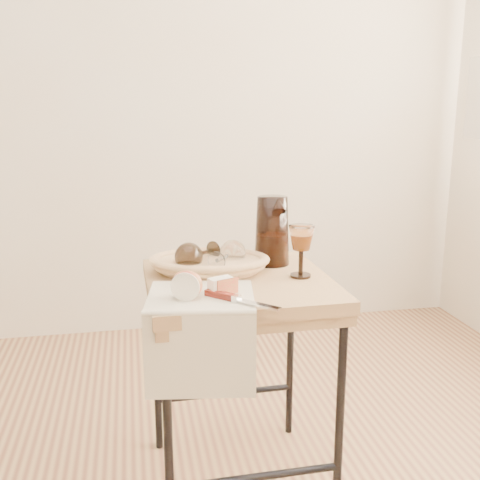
{
  "coord_description": "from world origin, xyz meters",
  "views": [
    {
      "loc": [
        0.03,
        -1.1,
        1.17
      ],
      "look_at": [
        0.33,
        0.44,
        0.8
      ],
      "focal_mm": 42.55,
      "sensor_mm": 36.0,
      "label": 1
    }
  ],
  "objects": [
    {
      "name": "table_knife",
      "position": [
        0.29,
        0.24,
        0.69
      ],
      "size": [
        0.17,
        0.17,
        0.02
      ],
      "primitive_type": null,
      "rotation": [
        0.0,
        0.0,
        -0.78
      ],
      "color": "silver",
      "rests_on": "tea_towel"
    },
    {
      "name": "tea_towel",
      "position": [
        0.2,
        0.31,
        0.68
      ],
      "size": [
        0.31,
        0.29,
        0.01
      ],
      "primitive_type": "cube",
      "rotation": [
        0.0,
        0.0,
        -0.15
      ],
      "color": "beige",
      "rests_on": "side_table"
    },
    {
      "name": "apple_half",
      "position": [
        0.16,
        0.3,
        0.72
      ],
      "size": [
        0.09,
        0.07,
        0.08
      ],
      "primitive_type": "ellipsoid",
      "rotation": [
        0.0,
        0.0,
        -0.33
      ],
      "color": "red",
      "rests_on": "tea_towel"
    },
    {
      "name": "bread_basket",
      "position": [
        0.26,
        0.54,
        0.7
      ],
      "size": [
        0.36,
        0.28,
        0.04
      ],
      "primitive_type": null,
      "rotation": [
        0.0,
        0.0,
        -0.18
      ],
      "color": "#BF7D49",
      "rests_on": "side_table"
    },
    {
      "name": "goblet_lying_b",
      "position": [
        0.3,
        0.52,
        0.73
      ],
      "size": [
        0.14,
        0.15,
        0.08
      ],
      "primitive_type": null,
      "rotation": [
        0.0,
        0.0,
        0.92
      ],
      "color": "white",
      "rests_on": "bread_basket"
    },
    {
      "name": "apple_wedge",
      "position": [
        0.25,
        0.32,
        0.7
      ],
      "size": [
        0.07,
        0.06,
        0.04
      ],
      "primitive_type": "cube",
      "rotation": [
        0.0,
        0.0,
        0.38
      ],
      "color": "white",
      "rests_on": "tea_towel"
    },
    {
      "name": "pitcher",
      "position": [
        0.46,
        0.59,
        0.78
      ],
      "size": [
        0.18,
        0.25,
        0.26
      ],
      "primitive_type": null,
      "rotation": [
        0.0,
        0.0,
        -0.12
      ],
      "color": "black",
      "rests_on": "side_table"
    },
    {
      "name": "side_table",
      "position": [
        0.33,
        0.46,
        0.34
      ],
      "size": [
        0.54,
        0.54,
        0.68
      ],
      "primitive_type": null,
      "rotation": [
        0.0,
        0.0,
        0.01
      ],
      "color": "brown",
      "rests_on": "floor"
    },
    {
      "name": "wall_back",
      "position": [
        0.0,
        1.8,
        1.35
      ],
      "size": [
        3.6,
        0.0,
        2.7
      ],
      "primitive_type": "cube",
      "color": "beige",
      "rests_on": "ground"
    },
    {
      "name": "goblet_lying_a",
      "position": [
        0.23,
        0.56,
        0.73
      ],
      "size": [
        0.16,
        0.15,
        0.09
      ],
      "primitive_type": null,
      "rotation": [
        0.0,
        0.0,
        3.8
      ],
      "color": "#35281B",
      "rests_on": "bread_basket"
    },
    {
      "name": "wine_goblet",
      "position": [
        0.51,
        0.44,
        0.76
      ],
      "size": [
        0.08,
        0.08,
        0.16
      ],
      "primitive_type": null,
      "rotation": [
        0.0,
        0.0,
        0.04
      ],
      "color": "white",
      "rests_on": "side_table"
    }
  ]
}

